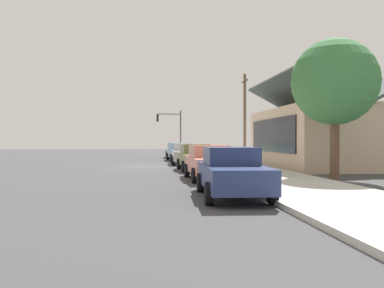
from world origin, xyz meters
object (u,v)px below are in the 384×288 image
shade_tree (335,82)px  traffic_light_main (171,126)px  car_coral (210,162)px  fire_hydrant_red (222,163)px  car_navy (232,172)px  car_seafoam (175,150)px  car_silver (185,154)px  car_olive (196,157)px  utility_pole_wooden (245,116)px  car_skyblue (179,152)px

shade_tree → traffic_light_main: (-28.07, -6.18, -1.04)m
shade_tree → traffic_light_main: bearing=-167.6°
car_coral → fire_hydrant_red: car_coral is taller
car_navy → car_coral: bearing=-179.2°
car_seafoam → car_silver: 12.13m
car_seafoam → fire_hydrant_red: car_seafoam is taller
car_olive → car_coral: bearing=-1.7°
car_coral → utility_pole_wooden: (-15.79, 5.35, 3.11)m
shade_tree → utility_pole_wooden: size_ratio=0.88×
car_skyblue → shade_tree: (18.34, 6.00, 3.72)m
car_olive → fire_hydrant_red: (1.54, 1.35, -0.32)m
car_coral → traffic_light_main: traffic_light_main is taller
car_olive → car_coral: 5.88m
car_seafoam → traffic_light_main: (-3.33, -0.24, 2.68)m
car_olive → shade_tree: size_ratio=0.66×
car_coral → car_navy: 6.03m
car_seafoam → shade_tree: (24.74, 5.94, 3.72)m
car_seafoam → shade_tree: size_ratio=0.72×
car_navy → utility_pole_wooden: 22.72m
car_seafoam → car_olive: same height
car_skyblue → fire_hydrant_red: bearing=2.8°
car_seafoam → car_coral: bearing=1.3°
car_skyblue → fire_hydrant_red: car_skyblue is taller
car_skyblue → car_coral: (17.97, 0.13, 0.00)m
car_coral → car_navy: size_ratio=0.99×
car_seafoam → car_navy: same height
car_navy → utility_pole_wooden: size_ratio=0.66×
shade_tree → traffic_light_main: shade_tree is taller
car_silver → fire_hydrant_red: (7.91, 1.45, -0.32)m
car_olive → car_coral: size_ratio=0.90×
traffic_light_main → utility_pole_wooden: size_ratio=0.69×
car_olive → shade_tree: bearing=41.5°
car_silver → fire_hydrant_red: car_silver is taller
car_olive → fire_hydrant_red: bearing=39.5°
car_silver → car_coral: same height
car_skyblue → car_silver: same height
car_seafoam → utility_pole_wooden: (8.58, 5.42, 3.11)m
car_skyblue → fire_hydrant_red: size_ratio=7.00×
car_navy → utility_pole_wooden: (-21.82, 5.52, 3.11)m
car_coral → car_navy: same height
car_olive → car_navy: (11.91, -0.17, 0.00)m
traffic_light_main → car_olive: bearing=0.8°
car_silver → utility_pole_wooden: bearing=124.8°
car_silver → car_olive: 6.37m
fire_hydrant_red → car_seafoam: bearing=-176.0°
car_coral → fire_hydrant_red: 4.56m
car_navy → fire_hydrant_red: (-10.37, 1.52, -0.32)m
car_olive → fire_hydrant_red: car_olive is taller
fire_hydrant_red → utility_pole_wooden: bearing=160.8°
car_navy → fire_hydrant_red: size_ratio=6.94×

